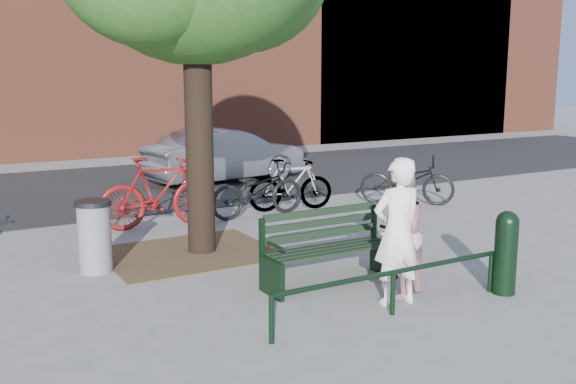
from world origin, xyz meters
TOP-DOWN VIEW (x-y plane):
  - ground at (0.00, 0.00)m, footprint 90.00×90.00m
  - dirt_pit at (-1.00, 2.20)m, footprint 2.40×2.00m
  - road at (0.00, 8.50)m, footprint 40.00×7.00m
  - park_bench at (-0.00, 0.08)m, footprint 1.74×0.54m
  - guard_railing at (0.00, -1.20)m, footprint 3.06×0.06m
  - person_left at (0.27, -0.93)m, footprint 0.65×0.47m
  - person_right at (0.43, -0.76)m, footprint 0.90×0.81m
  - bollard at (1.60, -1.32)m, footprint 0.27×0.27m
  - litter_bin at (-2.39, 2.00)m, footprint 0.47×0.47m
  - bicycle_b at (-0.81, 4.02)m, footprint 2.09×0.77m
  - bicycle_c at (1.05, 3.95)m, footprint 1.95×0.77m
  - bicycle_d at (1.85, 4.11)m, footprint 1.74×0.83m
  - bicycle_e at (4.19, 3.45)m, footprint 1.84×1.73m
  - parked_car at (2.20, 7.82)m, footprint 4.17×1.97m

SIDE VIEW (x-z plane):
  - ground at x=0.00m, z-range 0.00..0.00m
  - road at x=0.00m, z-range 0.00..0.01m
  - dirt_pit at x=-1.00m, z-range 0.00..0.02m
  - guard_railing at x=0.00m, z-range 0.15..0.66m
  - park_bench at x=0.00m, z-range -0.01..0.97m
  - litter_bin at x=-2.39m, z-range 0.01..0.97m
  - bicycle_e at x=4.19m, z-range 0.00..0.99m
  - bicycle_c at x=1.05m, z-range 0.00..1.01m
  - bicycle_d at x=1.85m, z-range 0.00..1.01m
  - bollard at x=1.60m, z-range 0.04..1.04m
  - bicycle_b at x=-0.81m, z-range 0.00..1.23m
  - parked_car at x=2.20m, z-range 0.00..1.32m
  - person_right at x=0.43m, z-range 0.00..1.52m
  - person_left at x=0.27m, z-range 0.00..1.68m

